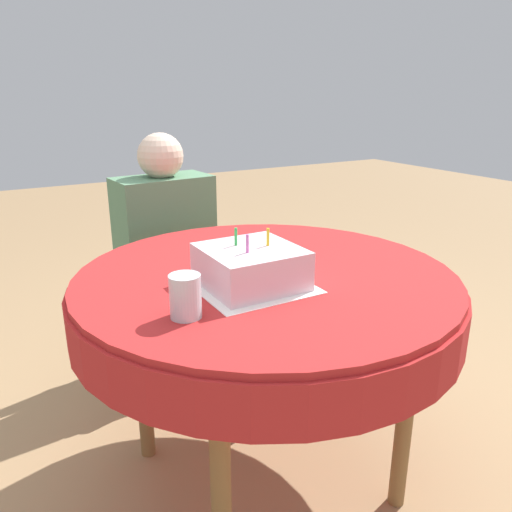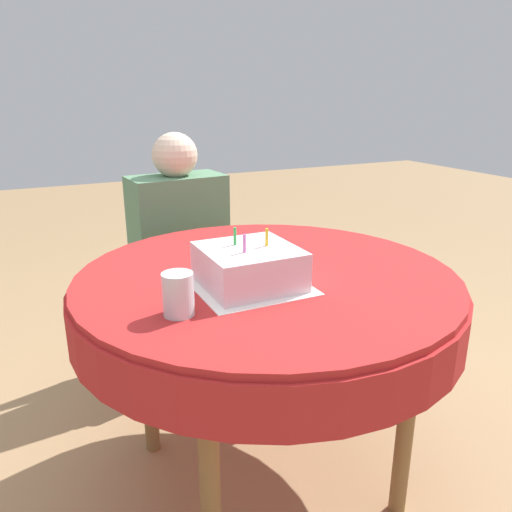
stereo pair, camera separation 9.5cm
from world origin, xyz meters
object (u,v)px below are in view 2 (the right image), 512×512
person (181,234)px  birthday_cake (249,266)px  chair (176,270)px  drinking_glass (178,294)px

person → birthday_cake: (-0.08, -0.87, 0.14)m
chair → person: 0.21m
chair → person: bearing=-90.0°
chair → drinking_glass: chair is taller
chair → person: size_ratio=0.78×
chair → birthday_cake: size_ratio=3.42×
drinking_glass → person: bearing=72.5°
chair → drinking_glass: bearing=-110.3°
drinking_glass → birthday_cake: bearing=23.3°
person → drinking_glass: 1.02m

